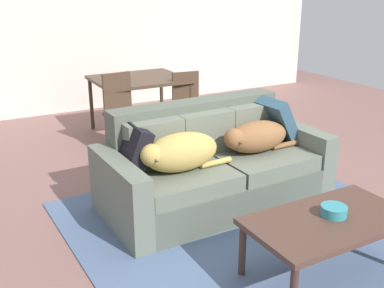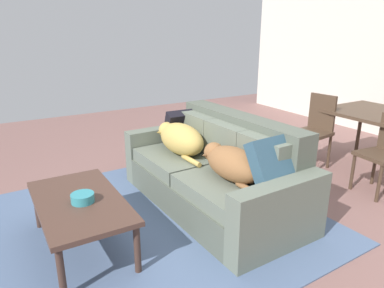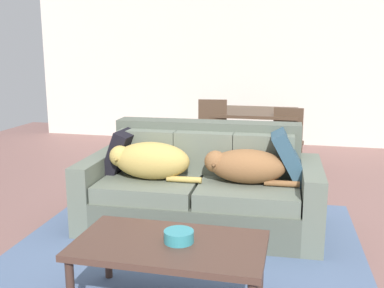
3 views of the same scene
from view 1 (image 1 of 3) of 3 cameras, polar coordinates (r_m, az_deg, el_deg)
ground_plane at (r=4.40m, az=6.57°, el=-7.12°), size 10.00×10.00×0.00m
back_partition at (r=7.58m, az=-11.20°, el=14.51°), size 8.00×0.12×2.70m
area_rug at (r=3.82m, az=9.07°, el=-11.64°), size 2.84×3.21×0.01m
couch at (r=4.28m, az=2.49°, el=-2.84°), size 2.08×1.03×0.90m
dog_on_left_cushion at (r=3.84m, az=-1.57°, el=-1.03°), size 0.83×0.37×0.32m
dog_on_right_cushion at (r=4.31m, az=7.72°, el=0.87°), size 0.80×0.36×0.29m
throw_pillow_by_left_arm at (r=3.88m, az=-7.29°, el=-0.70°), size 0.28×0.41×0.42m
throw_pillow_by_right_arm at (r=4.64m, az=10.07°, el=2.95°), size 0.36×0.49×0.46m
coffee_table at (r=3.34m, az=16.43°, el=-9.44°), size 1.14×0.63×0.44m
bowl_on_coffee_table at (r=3.34m, az=17.00°, el=-7.84°), size 0.18×0.18×0.07m
dining_table at (r=6.23m, az=-6.53°, el=7.46°), size 1.16×0.99×0.75m
dining_chair_near_left at (r=5.58m, az=-8.58°, el=4.31°), size 0.45×0.45×0.93m
dining_chair_near_right at (r=5.98m, az=-0.39°, el=5.15°), size 0.44×0.44×0.85m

